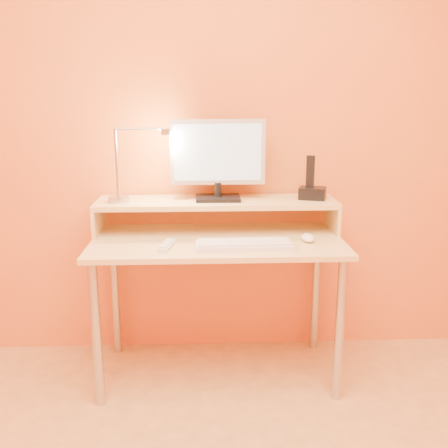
{
  "coord_description": "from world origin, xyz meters",
  "views": [
    {
      "loc": [
        -0.07,
        -1.16,
        1.39
      ],
      "look_at": [
        0.03,
        1.13,
        0.81
      ],
      "focal_mm": 40.57,
      "sensor_mm": 36.0,
      "label": 1
    }
  ],
  "objects_px": {
    "mouse": "(308,238)",
    "lamp_base": "(119,199)",
    "monitor_panel": "(218,152)",
    "keyboard": "(244,246)",
    "remote_control": "(167,246)",
    "phone_dock": "(312,193)"
  },
  "relations": [
    {
      "from": "mouse",
      "to": "lamp_base",
      "type": "bearing_deg",
      "value": 167.37
    },
    {
      "from": "monitor_panel",
      "to": "lamp_base",
      "type": "height_order",
      "value": "monitor_panel"
    },
    {
      "from": "lamp_base",
      "to": "keyboard",
      "type": "xyz_separation_m",
      "value": [
        0.6,
        -0.28,
        -0.16
      ]
    },
    {
      "from": "keyboard",
      "to": "remote_control",
      "type": "xyz_separation_m",
      "value": [
        -0.35,
        0.02,
        -0.0
      ]
    },
    {
      "from": "monitor_panel",
      "to": "mouse",
      "type": "distance_m",
      "value": 0.61
    },
    {
      "from": "monitor_panel",
      "to": "lamp_base",
      "type": "relative_size",
      "value": 4.68
    },
    {
      "from": "phone_dock",
      "to": "keyboard",
      "type": "height_order",
      "value": "phone_dock"
    },
    {
      "from": "phone_dock",
      "to": "remote_control",
      "type": "distance_m",
      "value": 0.8
    },
    {
      "from": "monitor_panel",
      "to": "mouse",
      "type": "bearing_deg",
      "value": -28.75
    },
    {
      "from": "monitor_panel",
      "to": "phone_dock",
      "type": "height_order",
      "value": "monitor_panel"
    },
    {
      "from": "phone_dock",
      "to": "remote_control",
      "type": "relative_size",
      "value": 0.78
    },
    {
      "from": "phone_dock",
      "to": "lamp_base",
      "type": "bearing_deg",
      "value": -159.5
    },
    {
      "from": "monitor_panel",
      "to": "phone_dock",
      "type": "distance_m",
      "value": 0.52
    },
    {
      "from": "lamp_base",
      "to": "keyboard",
      "type": "distance_m",
      "value": 0.68
    },
    {
      "from": "lamp_base",
      "to": "remote_control",
      "type": "distance_m",
      "value": 0.4
    },
    {
      "from": "lamp_base",
      "to": "keyboard",
      "type": "height_order",
      "value": "lamp_base"
    },
    {
      "from": "lamp_base",
      "to": "phone_dock",
      "type": "distance_m",
      "value": 0.97
    },
    {
      "from": "lamp_base",
      "to": "remote_control",
      "type": "bearing_deg",
      "value": -46.27
    },
    {
      "from": "phone_dock",
      "to": "mouse",
      "type": "xyz_separation_m",
      "value": [
        -0.06,
        -0.21,
        -0.17
      ]
    },
    {
      "from": "monitor_panel",
      "to": "lamp_base",
      "type": "bearing_deg",
      "value": -175.82
    },
    {
      "from": "phone_dock",
      "to": "mouse",
      "type": "bearing_deg",
      "value": -86.92
    },
    {
      "from": "phone_dock",
      "to": "remote_control",
      "type": "bearing_deg",
      "value": -139.3
    }
  ]
}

